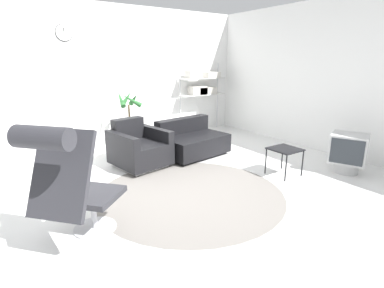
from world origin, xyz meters
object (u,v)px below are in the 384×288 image
side_table (285,151)px  potted_plant (130,124)px  lounge_chair (70,177)px  armchair_red (139,149)px  crt_television (348,151)px  shelf_unit (202,86)px  couch_low (192,142)px

side_table → potted_plant: bearing=116.4°
lounge_chair → armchair_red: (1.44, 1.75, -0.43)m
lounge_chair → side_table: lounge_chair is taller
side_table → crt_television: crt_television is taller
side_table → potted_plant: (-1.36, 2.75, 0.10)m
armchair_red → shelf_unit: (2.37, 1.48, 0.83)m
crt_television → shelf_unit: 3.68m
armchair_red → couch_low: (1.07, 0.02, -0.04)m
crt_television → potted_plant: bearing=11.7°
armchair_red → crt_television: bearing=130.9°
crt_television → shelf_unit: bearing=-19.8°
side_table → potted_plant: 3.07m
lounge_chair → potted_plant: (1.77, 2.87, -0.24)m
lounge_chair → side_table: 3.15m
couch_low → side_table: size_ratio=3.01×
lounge_chair → shelf_unit: bearing=88.1°
side_table → crt_television: (0.90, -0.49, -0.03)m
armchair_red → crt_television: 3.34m
couch_low → potted_plant: (-0.75, 1.11, 0.23)m
armchair_red → lounge_chair: bearing=40.6°
armchair_red → side_table: bearing=126.2°
armchair_red → crt_television: size_ratio=1.46×
potted_plant → shelf_unit: 2.18m
armchair_red → potted_plant: bearing=-115.8°
shelf_unit → couch_low: bearing=-131.6°
crt_television → potted_plant: (-2.27, 3.24, 0.13)m
side_table → couch_low: bearing=110.4°
potted_plant → couch_low: bearing=-55.9°
crt_television → potted_plant: size_ratio=0.57×
couch_low → potted_plant: potted_plant is taller
side_table → shelf_unit: bearing=77.5°
crt_television → shelf_unit: size_ratio=0.41×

